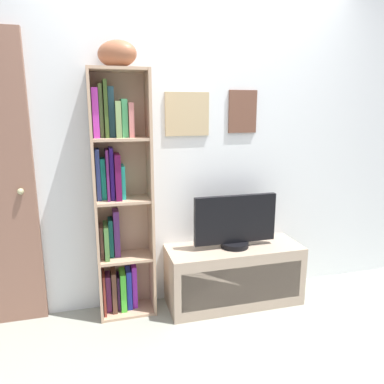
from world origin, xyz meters
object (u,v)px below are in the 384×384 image
at_px(bookshelf, 118,200).
at_px(tv_stand, 234,275).
at_px(football, 117,54).
at_px(television, 235,222).

bearing_deg(bookshelf, tv_stand, -7.13).
bearing_deg(tv_stand, bookshelf, 172.87).
xyz_separation_m(football, television, (0.85, -0.08, -1.22)).
xyz_separation_m(bookshelf, television, (0.88, -0.11, -0.22)).
xyz_separation_m(football, tv_stand, (0.85, -0.08, -1.66)).
xyz_separation_m(bookshelf, tv_stand, (0.88, -0.11, -0.66)).
distance_m(bookshelf, tv_stand, 1.11).
height_order(bookshelf, tv_stand, bookshelf).
relative_size(tv_stand, television, 1.63).
distance_m(football, tv_stand, 1.87).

